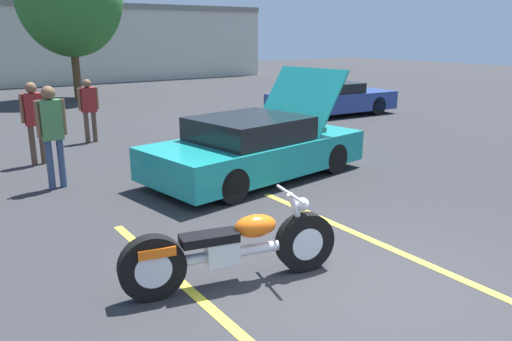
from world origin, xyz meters
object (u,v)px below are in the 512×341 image
object	(u,v)px
parked_car_right_row	(332,99)
spectator_midground	(52,128)
motorcycle	(232,249)
spectator_by_show_car	(34,116)
show_car_hood_open	(256,148)
spectator_near_motorcycle	(89,105)

from	to	relation	value
parked_car_right_row	spectator_midground	xyz separation A→B (m)	(-9.94, -3.37, 0.57)
motorcycle	parked_car_right_row	bearing A→B (deg)	54.65
spectator_by_show_car	spectator_midground	xyz separation A→B (m)	(-0.10, -2.01, 0.07)
show_car_hood_open	parked_car_right_row	world-z (taller)	show_car_hood_open
spectator_near_motorcycle	spectator_by_show_car	distance (m)	2.33
spectator_by_show_car	spectator_midground	bearing A→B (deg)	-92.91
show_car_hood_open	spectator_by_show_car	size ratio (longest dim) A/B	2.62
show_car_hood_open	spectator_midground	size ratio (longest dim) A/B	2.48
motorcycle	show_car_hood_open	size ratio (longest dim) A/B	0.54
parked_car_right_row	spectator_by_show_car	xyz separation A→B (m)	(-9.83, -1.37, 0.50)
motorcycle	spectator_near_motorcycle	bearing A→B (deg)	95.83
motorcycle	spectator_near_motorcycle	world-z (taller)	spectator_near_motorcycle
motorcycle	show_car_hood_open	xyz separation A→B (m)	(2.70, 3.42, 0.18)
show_car_hood_open	spectator_near_motorcycle	size ratio (longest dim) A/B	2.84
show_car_hood_open	parked_car_right_row	bearing A→B (deg)	28.08
parked_car_right_row	spectator_by_show_car	distance (m)	9.94
motorcycle	parked_car_right_row	world-z (taller)	parked_car_right_row
show_car_hood_open	spectator_midground	world-z (taller)	show_car_hood_open
parked_car_right_row	show_car_hood_open	bearing A→B (deg)	-139.51
motorcycle	spectator_near_motorcycle	xyz separation A→B (m)	(1.04, 8.58, 0.54)
parked_car_right_row	spectator_midground	bearing A→B (deg)	-157.44
spectator_midground	motorcycle	bearing A→B (deg)	-81.87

